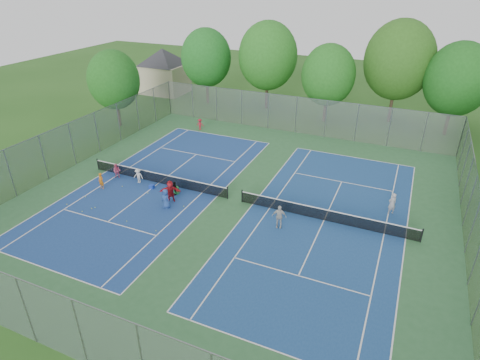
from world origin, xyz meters
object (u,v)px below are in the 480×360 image
(net_left, at_px, (158,178))
(ball_hopper, at_px, (177,190))
(ball_crate, at_px, (152,187))
(net_right, at_px, (325,215))
(instructor, at_px, (392,204))

(net_left, xyz_separation_m, ball_hopper, (2.34, -0.96, -0.15))
(net_left, xyz_separation_m, ball_crate, (-0.01, -0.98, -0.30))
(net_left, bearing_deg, ball_hopper, -22.23)
(net_left, distance_m, ball_hopper, 2.53)
(net_right, bearing_deg, net_left, 180.00)
(net_left, relative_size, instructor, 7.56)
(ball_crate, distance_m, ball_hopper, 2.36)
(ball_crate, height_order, ball_hopper, ball_hopper)
(ball_crate, bearing_deg, instructor, 11.93)
(net_right, xyz_separation_m, ball_crate, (-14.01, -0.98, -0.30))
(net_right, distance_m, instructor, 5.13)
(ball_hopper, height_order, instructor, instructor)
(ball_hopper, bearing_deg, net_left, 157.77)
(ball_hopper, bearing_deg, net_right, 4.68)
(ball_crate, distance_m, instructor, 18.66)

